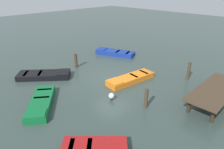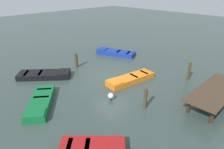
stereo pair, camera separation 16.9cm
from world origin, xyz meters
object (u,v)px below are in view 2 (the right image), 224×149
Objects in this scene: mooring_piling_near_left at (145,98)px; mooring_piling_mid_right at (76,60)px; dock_segment at (216,91)px; rowboat_green at (41,102)px; marker_buoy at (111,96)px; rowboat_orange at (130,79)px; mooring_piling_mid_left at (189,71)px; rowboat_red at (93,149)px; rowboat_blue at (115,53)px; rowboat_black at (45,75)px.

mooring_piling_near_left is 7.97m from mooring_piling_mid_right.
rowboat_green is at bearing -43.60° from dock_segment.
dock_segment reaches higher than marker_buoy.
dock_segment is 4.19m from mooring_piling_near_left.
mooring_piling_near_left reaches higher than dock_segment.
dock_segment is at bearing 111.65° from rowboat_orange.
marker_buoy is at bearing -17.31° from mooring_piling_mid_left.
rowboat_orange is 3.26× the size of mooring_piling_mid_right.
rowboat_blue is at bearing 85.19° from rowboat_red.
rowboat_orange is at bearing 102.78° from mooring_piling_mid_right.
mooring_piling_mid_right reaches higher than dock_segment.
rowboat_blue is 3.03× the size of mooring_piling_mid_left.
rowboat_orange is at bearing 112.69° from rowboat_green.
rowboat_orange is at bearing 72.82° from rowboat_red.
rowboat_green and rowboat_orange have the same top height.
rowboat_black is at bearing 120.05° from rowboat_red.
dock_segment is 7.92m from rowboat_red.
rowboat_blue is at bearing -125.22° from mooring_piling_near_left.
dock_segment reaches higher than rowboat_green.
rowboat_orange is 3.20× the size of mooring_piling_near_left.
mooring_piling_near_left is 2.56× the size of marker_buoy.
rowboat_blue is 7.89m from mooring_piling_mid_left.
rowboat_green is 5.01m from rowboat_red.
dock_segment is 1.23× the size of rowboat_blue.
rowboat_black is (4.12, -5.09, -0.00)m from rowboat_orange.
dock_segment reaches higher than rowboat_blue.
mooring_piling_near_left reaches higher than rowboat_black.
mooring_piling_near_left reaches higher than rowboat_red.
marker_buoy is at bearing 111.16° from rowboat_blue.
mooring_piling_mid_right is at bearing -69.02° from rowboat_orange.
mooring_piling_mid_left is at bearing 48.27° from rowboat_red.
dock_segment is 10.78m from rowboat_blue.
mooring_piling_mid_right is at bearing 68.21° from rowboat_blue.
mooring_piling_near_left is at bearing 0.36° from mooring_piling_mid_left.
mooring_piling_mid_left reaches higher than rowboat_black.
marker_buoy reaches higher than rowboat_green.
rowboat_red is at bearing 7.47° from mooring_piling_near_left.
dock_segment is at bearing 84.15° from rowboat_green.
rowboat_red is 2.13× the size of mooring_piling_mid_left.
rowboat_orange is 2.95× the size of mooring_piling_mid_left.
mooring_piling_mid_right is 9.11m from mooring_piling_mid_left.
rowboat_black is at bearing -74.88° from mooring_piling_near_left.
mooring_piling_mid_right is at bearing -60.05° from mooring_piling_mid_left.
rowboat_green is 7.47× the size of marker_buoy.
rowboat_blue is 1.06× the size of rowboat_black.
mooring_piling_near_left is (-2.14, 7.91, 0.40)m from rowboat_black.
rowboat_orange is at bearing -76.88° from dock_segment.
rowboat_blue is at bearing -117.05° from rowboat_orange.
rowboat_green is 4.18m from marker_buoy.
mooring_piling_mid_right is at bearing -77.21° from dock_segment.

